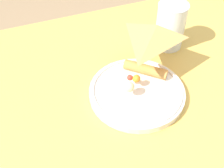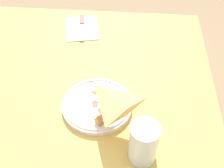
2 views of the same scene
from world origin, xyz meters
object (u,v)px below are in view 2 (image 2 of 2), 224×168
dining_table (77,128)px  plate_pizza (97,104)px  napkin_folded (82,28)px  milk_glass (144,143)px  butter_knife (82,26)px

dining_table → plate_pizza: bearing=99.1°
napkin_folded → milk_glass: bearing=23.9°
dining_table → plate_pizza: 0.14m
dining_table → milk_glass: bearing=55.5°
dining_table → butter_knife: (-0.43, -0.04, 0.11)m
plate_pizza → napkin_folded: bearing=-164.6°
dining_table → napkin_folded: size_ratio=5.75×
dining_table → milk_glass: milk_glass is taller
dining_table → milk_glass: (0.15, 0.21, 0.16)m
plate_pizza → napkin_folded: (-0.41, -0.11, -0.01)m
plate_pizza → milk_glass: milk_glass is taller
napkin_folded → butter_knife: butter_knife is taller
plate_pizza → butter_knife: size_ratio=1.18×
milk_glass → butter_knife: size_ratio=0.67×
plate_pizza → milk_glass: size_ratio=1.76×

